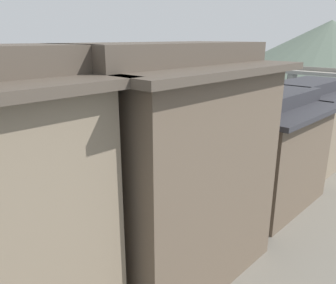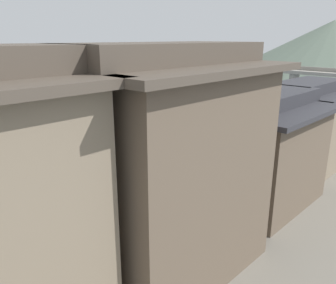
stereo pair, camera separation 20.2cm
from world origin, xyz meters
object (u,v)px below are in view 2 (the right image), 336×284
(house_waterfront_second, at_px, (164,163))
(mooring_post_dock_far, at_px, (237,158))
(boat_moored_third, at_px, (280,137))
(boat_moored_far, at_px, (215,165))
(house_waterfront_tall, at_px, (259,149))
(boat_midriver_upstream, at_px, (213,112))
(boat_upstream_distant, at_px, (277,102))
(mooring_post_dock_mid, at_px, (114,214))
(house_waterfront_narrow, at_px, (303,127))

(house_waterfront_second, height_order, mooring_post_dock_far, house_waterfront_second)
(boat_moored_third, xyz_separation_m, house_waterfront_second, (5.78, -21.79, 4.71))
(boat_moored_far, relative_size, house_waterfront_tall, 0.72)
(boat_moored_third, relative_size, boat_midriver_upstream, 1.32)
(house_waterfront_tall, bearing_deg, boat_midriver_upstream, 132.84)
(boat_upstream_distant, height_order, house_waterfront_tall, house_waterfront_tall)
(mooring_post_dock_mid, distance_m, mooring_post_dock_far, 11.07)
(boat_upstream_distant, distance_m, house_waterfront_narrow, 28.78)
(house_waterfront_tall, bearing_deg, boat_moored_third, 111.63)
(boat_moored_far, distance_m, boat_midriver_upstream, 18.62)
(house_waterfront_tall, xyz_separation_m, mooring_post_dock_mid, (-3.83, -7.25, -2.65))
(boat_moored_third, xyz_separation_m, house_waterfront_tall, (5.61, -14.14, 3.41))
(boat_moored_third, height_order, boat_upstream_distant, boat_moored_third)
(boat_upstream_distant, distance_m, mooring_post_dock_mid, 39.89)
(boat_moored_far, height_order, boat_upstream_distant, boat_moored_far)
(boat_midriver_upstream, bearing_deg, boat_moored_third, -19.88)
(boat_moored_far, distance_m, mooring_post_dock_mid, 10.90)
(boat_moored_far, bearing_deg, boat_upstream_distant, 108.31)
(boat_upstream_distant, bearing_deg, mooring_post_dock_far, -68.38)
(boat_midriver_upstream, bearing_deg, mooring_post_dock_mid, -62.83)
(house_waterfront_second, relative_size, mooring_post_dock_mid, 12.35)
(mooring_post_dock_far, bearing_deg, mooring_post_dock_mid, -90.00)
(boat_upstream_distant, bearing_deg, boat_moored_far, -71.69)
(boat_upstream_distant, xyz_separation_m, mooring_post_dock_mid, (10.82, -38.38, 0.83))
(house_waterfront_tall, relative_size, mooring_post_dock_far, 7.89)
(boat_moored_third, xyz_separation_m, boat_midriver_upstream, (-11.29, 4.08, 0.07))
(boat_upstream_distant, bearing_deg, house_waterfront_narrow, -59.93)
(house_waterfront_tall, bearing_deg, mooring_post_dock_mid, -117.82)
(boat_moored_third, relative_size, mooring_post_dock_far, 5.52)
(boat_moored_third, relative_size, house_waterfront_tall, 0.70)
(mooring_post_dock_far, bearing_deg, house_waterfront_narrow, 36.54)
(boat_moored_far, bearing_deg, mooring_post_dock_mid, -81.14)
(house_waterfront_second, bearing_deg, boat_upstream_distant, 110.92)
(house_waterfront_narrow, xyz_separation_m, mooring_post_dock_far, (-3.49, -2.59, -2.55))
(boat_midriver_upstream, bearing_deg, mooring_post_dock_far, -47.77)
(house_waterfront_second, xyz_separation_m, mooring_post_dock_far, (-4.00, 11.47, -3.84))
(boat_moored_far, height_order, boat_midriver_upstream, boat_midriver_upstream)
(house_waterfront_second, height_order, house_waterfront_tall, house_waterfront_second)
(boat_moored_third, height_order, mooring_post_dock_mid, mooring_post_dock_mid)
(boat_upstream_distant, height_order, house_waterfront_narrow, house_waterfront_narrow)
(boat_moored_third, height_order, mooring_post_dock_far, mooring_post_dock_far)
(house_waterfront_second, bearing_deg, house_waterfront_narrow, 92.07)
(house_waterfront_tall, bearing_deg, mooring_post_dock_far, 135.03)
(boat_moored_third, distance_m, house_waterfront_tall, 15.59)
(boat_moored_third, height_order, house_waterfront_narrow, house_waterfront_narrow)
(boat_midriver_upstream, relative_size, house_waterfront_narrow, 0.61)
(boat_moored_third, distance_m, mooring_post_dock_far, 10.50)
(mooring_post_dock_mid, xyz_separation_m, mooring_post_dock_far, (0.00, 11.07, 0.10))
(house_waterfront_tall, distance_m, mooring_post_dock_mid, 8.61)
(house_waterfront_second, xyz_separation_m, mooring_post_dock_mid, (-4.00, 0.40, -3.94))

